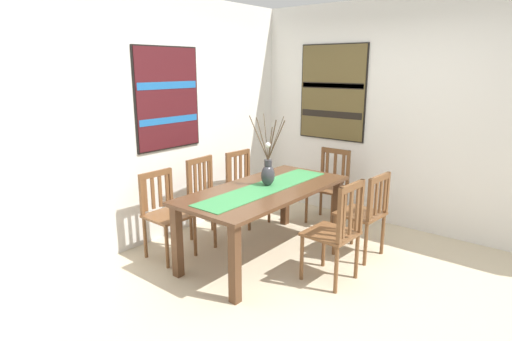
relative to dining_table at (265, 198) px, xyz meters
name	(u,v)px	position (x,y,z in m)	size (l,w,h in m)	color
ground_plane	(307,277)	(-0.09, -0.58, -0.65)	(6.40, 6.40, 0.03)	beige
wall_back	(172,118)	(-0.09, 1.28, 0.72)	(6.40, 0.12, 2.70)	silver
wall_side	(393,115)	(1.77, -0.58, 0.72)	(0.12, 6.40, 2.70)	silver
dining_table	(265,198)	(0.00, 0.00, 0.00)	(1.89, 0.88, 0.73)	#51331E
table_runner	(265,188)	(0.00, 0.00, 0.11)	(1.74, 0.36, 0.01)	#388447
centerpiece_vase	(268,172)	(0.09, 0.03, 0.25)	(0.17, 0.36, 0.73)	#333338
chair_0	(329,185)	(1.31, -0.01, -0.15)	(0.42, 0.42, 0.92)	brown
chair_1	(336,231)	(-0.02, -0.83, -0.14)	(0.44, 0.44, 0.96)	brown
chair_2	(365,213)	(0.64, -0.80, -0.15)	(0.45, 0.45, 0.89)	brown
chair_3	(246,185)	(0.62, 0.79, -0.15)	(0.45, 0.45, 0.90)	brown
chair_4	(165,212)	(-0.64, 0.79, -0.16)	(0.43, 0.43, 0.89)	brown
chair_5	(209,197)	(-0.03, 0.79, -0.14)	(0.44, 0.44, 0.93)	brown
painting_on_back_wall	(167,99)	(-0.20, 1.22, 0.95)	(0.87, 0.05, 1.12)	black
painting_on_side_wall	(333,93)	(1.70, 0.22, 0.96)	(0.05, 0.94, 1.23)	black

